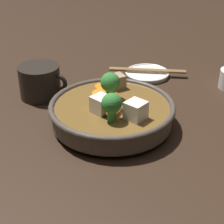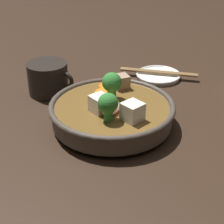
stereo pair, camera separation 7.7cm
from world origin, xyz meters
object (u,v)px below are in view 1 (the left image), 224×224
(side_saucer, at_px, (147,74))
(dark_mug, at_px, (40,82))
(stirfry_bowl, at_px, (112,111))
(chopsticks_pair, at_px, (147,70))

(side_saucer, bearing_deg, dark_mug, -137.85)
(stirfry_bowl, relative_size, chopsticks_pair, 1.27)
(chopsticks_pair, bearing_deg, stirfry_bowl, -92.61)
(side_saucer, distance_m, dark_mug, 0.29)
(side_saucer, distance_m, chopsticks_pair, 0.01)
(stirfry_bowl, xyz_separation_m, dark_mug, (-0.20, 0.08, 0.00))
(stirfry_bowl, distance_m, side_saucer, 0.28)
(stirfry_bowl, height_order, side_saucer, stirfry_bowl)
(side_saucer, bearing_deg, chopsticks_pair, 180.00)
(dark_mug, distance_m, chopsticks_pair, 0.29)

